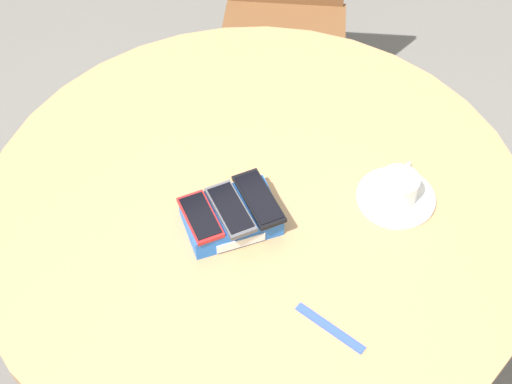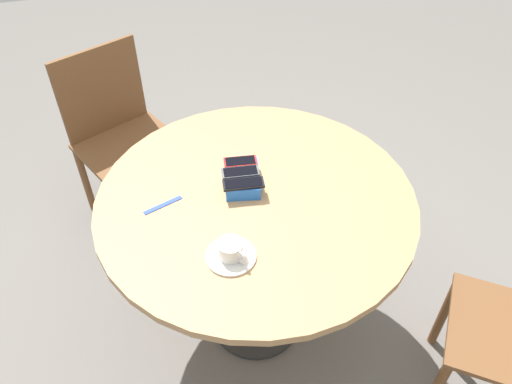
{
  "view_description": "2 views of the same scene",
  "coord_description": "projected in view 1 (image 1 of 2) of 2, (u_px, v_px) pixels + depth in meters",
  "views": [
    {
      "loc": [
        -0.46,
        -0.77,
        1.87
      ],
      "look_at": [
        0.0,
        0.0,
        0.79
      ],
      "focal_mm": 50.0,
      "sensor_mm": 36.0,
      "label": 1
    },
    {
      "loc": [
        1.19,
        -0.32,
        1.96
      ],
      "look_at": [
        0.0,
        0.0,
        0.79
      ],
      "focal_mm": 35.0,
      "sensor_mm": 36.0,
      "label": 2
    }
  ],
  "objects": [
    {
      "name": "saucer",
      "position": [
        396.0,
        198.0,
        1.41
      ],
      "size": [
        0.16,
        0.16,
        0.01
      ],
      "primitive_type": "cylinder",
      "color": "silver",
      "rests_on": "round_table"
    },
    {
      "name": "round_table",
      "position": [
        256.0,
        228.0,
        1.49
      ],
      "size": [
        1.1,
        1.1,
        0.77
      ],
      "color": "#2D2D2D",
      "rests_on": "ground_plane"
    },
    {
      "name": "ground_plane",
      "position": [
        256.0,
        370.0,
        2.01
      ],
      "size": [
        8.0,
        8.0,
        0.0
      ],
      "primitive_type": "plane",
      "color": "slate"
    },
    {
      "name": "phone_box",
      "position": [
        231.0,
        217.0,
        1.36
      ],
      "size": [
        0.19,
        0.15,
        0.05
      ],
      "color": "blue",
      "rests_on": "round_table"
    },
    {
      "name": "chair_far_side",
      "position": [
        284.0,
        20.0,
        2.28
      ],
      "size": [
        0.55,
        0.55,
        0.89
      ],
      "color": "brown",
      "rests_on": "ground_plane"
    },
    {
      "name": "phone_black",
      "position": [
        259.0,
        198.0,
        1.35
      ],
      "size": [
        0.07,
        0.14,
        0.01
      ],
      "color": "black",
      "rests_on": "phone_box"
    },
    {
      "name": "phone_gray",
      "position": [
        231.0,
        209.0,
        1.33
      ],
      "size": [
        0.07,
        0.13,
        0.01
      ],
      "color": "#515156",
      "rests_on": "phone_box"
    },
    {
      "name": "coffee_cup",
      "position": [
        399.0,
        186.0,
        1.39
      ],
      "size": [
        0.1,
        0.08,
        0.05
      ],
      "color": "silver",
      "rests_on": "saucer"
    },
    {
      "name": "lanyard_strap",
      "position": [
        330.0,
        328.0,
        1.23
      ],
      "size": [
        0.06,
        0.14,
        0.0
      ],
      "primitive_type": "cube",
      "rotation": [
        0.0,
        0.0,
        -1.22
      ],
      "color": "blue",
      "rests_on": "round_table"
    },
    {
      "name": "phone_red",
      "position": [
        200.0,
        217.0,
        1.32
      ],
      "size": [
        0.07,
        0.12,
        0.01
      ],
      "color": "red",
      "rests_on": "phone_box"
    }
  ]
}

